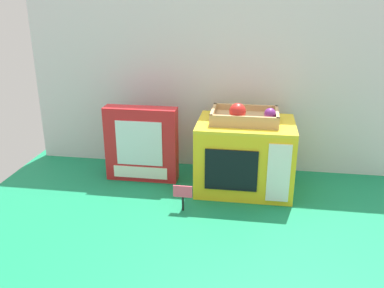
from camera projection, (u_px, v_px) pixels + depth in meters
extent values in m
plane|color=#147A4C|center=(206.00, 183.00, 1.73)|extent=(1.70, 1.70, 0.00)
cube|color=silver|center=(212.00, 86.00, 1.80)|extent=(1.61, 0.03, 0.74)
cube|color=yellow|center=(245.00, 157.00, 1.66)|extent=(0.38, 0.28, 0.27)
cube|color=yellow|center=(246.00, 123.00, 1.61)|extent=(0.38, 0.28, 0.01)
cube|color=black|center=(231.00, 170.00, 1.53)|extent=(0.20, 0.01, 0.16)
cube|color=white|center=(279.00, 173.00, 1.51)|extent=(0.08, 0.01, 0.23)
cube|color=tan|center=(244.00, 119.00, 1.61)|extent=(0.26, 0.18, 0.02)
cube|color=tan|center=(244.00, 119.00, 1.52)|extent=(0.26, 0.01, 0.02)
cube|color=tan|center=(245.00, 107.00, 1.67)|extent=(0.26, 0.01, 0.02)
cube|color=tan|center=(213.00, 112.00, 1.61)|extent=(0.01, 0.18, 0.02)
cube|color=tan|center=(277.00, 114.00, 1.58)|extent=(0.01, 0.18, 0.02)
sphere|color=#72287F|center=(270.00, 114.00, 1.55)|extent=(0.04, 0.04, 0.04)
sphere|color=red|center=(238.00, 111.00, 1.55)|extent=(0.06, 0.06, 0.06)
cube|color=red|center=(142.00, 144.00, 1.73)|extent=(0.30, 0.07, 0.31)
cube|color=silver|center=(139.00, 144.00, 1.69)|extent=(0.19, 0.00, 0.19)
cube|color=white|center=(140.00, 172.00, 1.73)|extent=(0.23, 0.00, 0.05)
cylinder|color=black|center=(183.00, 203.00, 1.52)|extent=(0.01, 0.01, 0.06)
cube|color=#F44C6B|center=(183.00, 191.00, 1.50)|extent=(0.07, 0.00, 0.05)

